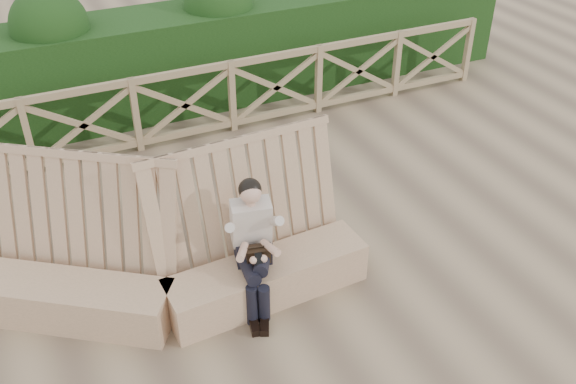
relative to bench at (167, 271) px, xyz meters
name	(u,v)px	position (x,y,z in m)	size (l,w,h in m)	color
ground	(288,285)	(1.20, -0.30, -0.40)	(60.00, 60.00, 0.00)	brown
bench	(167,271)	(0.00, 0.00, 0.00)	(3.99, 1.86, 1.58)	#987657
woman	(253,241)	(0.81, -0.33, 0.35)	(0.49, 0.86, 1.39)	black
guardrail	(185,105)	(1.20, 3.20, 0.16)	(10.10, 0.09, 1.10)	olive
hedge	(160,63)	(1.20, 4.40, 0.35)	(12.00, 1.20, 1.50)	black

